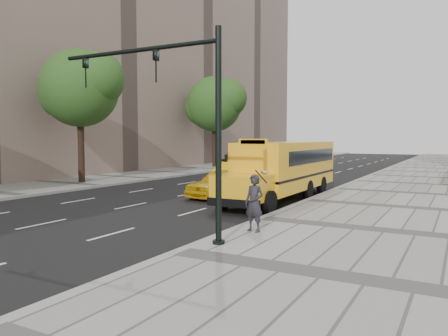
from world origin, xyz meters
The scene contains 13 objects.
ground centered at (0.00, 0.00, 0.00)m, with size 140.00×140.00×0.00m, color black.
sidewalk_museum centered at (12.00, 0.00, 0.07)m, with size 12.00×140.00×0.15m, color gray.
sidewalk_far centered at (-11.00, 0.00, 0.07)m, with size 6.00×140.00×0.15m, color gray.
curb_museum centered at (6.00, 0.00, 0.07)m, with size 0.30×140.00×0.15m, color gray.
curb_far centered at (-8.00, 0.00, 0.07)m, with size 0.30×140.00×0.15m, color gray.
building_far centered at (-19.00, 10.00, 16.00)m, with size 10.00×80.00×32.00m, color gray.
tree_b centered at (-10.40, 0.83, 6.68)m, with size 6.00×5.33×9.30m.
tree_c centered at (-10.39, 19.21, 6.82)m, with size 6.52×5.80×9.67m.
school_bus centered at (4.50, 1.04, 1.76)m, with size 2.96×11.56×3.19m.
taxi_near centered at (1.31, -0.28, 0.78)m, with size 1.84×4.58×1.56m, color gold.
taxi_far centered at (-1.21, 5.44, 0.84)m, with size 1.77×5.07×1.67m, color gold.
pedestrian centered at (6.81, -7.94, 1.10)m, with size 0.69×0.45×1.90m, color #242228.
traffic_signal centered at (5.19, -9.94, 4.09)m, with size 6.18×0.36×6.40m.
Camera 1 is at (12.81, -20.87, 3.25)m, focal length 35.00 mm.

